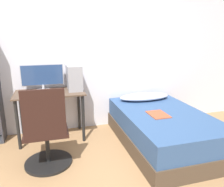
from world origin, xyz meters
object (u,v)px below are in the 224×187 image
monitor (42,76)px  office_chair (47,138)px  bed (162,128)px  keyboard (43,94)px  pc_tower (74,77)px

monitor → office_chair: bearing=-88.7°
bed → keyboard: (-1.61, 0.51, 0.50)m
office_chair → pc_tower: 1.09m
bed → keyboard: size_ratio=4.66×
monitor → pc_tower: monitor is taller
bed → pc_tower: size_ratio=4.59×
monitor → pc_tower: 0.47m
keyboard → office_chair: bearing=-87.8°
keyboard → pc_tower: 0.52m
office_chair → pc_tower: (0.44, 0.84, 0.54)m
office_chair → monitor: monitor is taller
keyboard → monitor: bearing=89.0°
monitor → keyboard: bearing=-91.0°
office_chair → bed: bearing=5.3°
monitor → keyboard: size_ratio=1.58×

